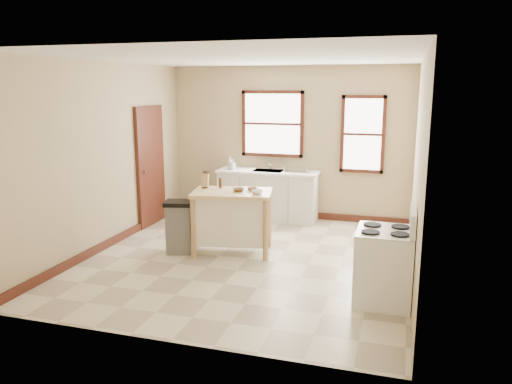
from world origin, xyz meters
TOP-DOWN VIEW (x-y plane):
  - floor at (0.00, 0.00)m, footprint 5.00×5.00m
  - ceiling at (0.00, 0.00)m, footprint 5.00×5.00m
  - wall_back at (0.00, 2.50)m, footprint 4.50×0.04m
  - wall_left at (-2.25, 0.00)m, footprint 0.04×5.00m
  - wall_right at (2.25, 0.00)m, footprint 0.04×5.00m
  - window_main at (-0.30, 2.48)m, footprint 1.17×0.06m
  - window_side at (1.35, 2.48)m, footprint 0.77×0.06m
  - door_left at (-2.21, 1.30)m, footprint 0.06×0.90m
  - baseboard_back at (0.00, 2.47)m, footprint 4.50×0.04m
  - baseboard_left at (-2.22, 0.00)m, footprint 0.04×5.00m
  - sink_counter at (-0.30, 2.20)m, footprint 1.86×0.62m
  - faucet at (-0.30, 2.38)m, footprint 0.03×0.03m
  - soap_bottle_a at (-1.02, 2.15)m, footprint 0.12×0.12m
  - soap_bottle_b at (-0.96, 2.10)m, footprint 0.11×0.11m
  - dish_rack at (0.25, 2.18)m, footprint 0.52×0.47m
  - kitchen_island at (-0.31, 0.22)m, footprint 1.25×0.93m
  - knife_block at (-0.78, 0.35)m, footprint 0.12×0.12m
  - pepper_grinder at (-0.56, 0.40)m, footprint 0.05×0.05m
  - bowl_a at (-0.21, 0.24)m, footprint 0.24×0.24m
  - bowl_b at (-0.04, 0.35)m, footprint 0.22×0.22m
  - bowl_c at (0.09, 0.15)m, footprint 0.23×0.23m
  - trash_bin at (-1.05, -0.02)m, footprint 0.47×0.43m
  - gas_stove at (1.93, -0.94)m, footprint 0.69×0.69m

SIDE VIEW (x-z plane):
  - floor at x=0.00m, z-range 0.00..0.00m
  - baseboard_back at x=0.00m, z-range 0.00..0.12m
  - baseboard_left at x=-2.22m, z-range 0.00..0.12m
  - trash_bin at x=-1.05m, z-range 0.00..0.79m
  - sink_counter at x=-0.30m, z-range 0.00..0.92m
  - kitchen_island at x=-0.31m, z-range 0.00..0.93m
  - gas_stove at x=1.93m, z-range 0.00..1.12m
  - bowl_b at x=-0.04m, z-range 0.93..0.97m
  - bowl_a at x=-0.21m, z-range 0.93..0.97m
  - bowl_c at x=0.09m, z-range 0.93..0.98m
  - dish_rack at x=0.25m, z-range 0.92..1.03m
  - pepper_grinder at x=-0.56m, z-range 0.93..1.08m
  - soap_bottle_b at x=-0.96m, z-range 0.92..1.11m
  - faucet at x=-0.30m, z-range 0.92..1.14m
  - knife_block at x=-0.78m, z-range 0.93..1.13m
  - soap_bottle_a at x=-1.02m, z-range 0.92..1.16m
  - door_left at x=-2.21m, z-range 0.00..2.10m
  - wall_back at x=0.00m, z-range 0.00..2.80m
  - wall_left at x=-2.25m, z-range 0.00..2.80m
  - wall_right at x=2.25m, z-range 0.00..2.80m
  - window_side at x=1.35m, z-range 0.92..2.29m
  - window_main at x=-0.30m, z-range 1.14..2.36m
  - ceiling at x=0.00m, z-range 2.80..2.80m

